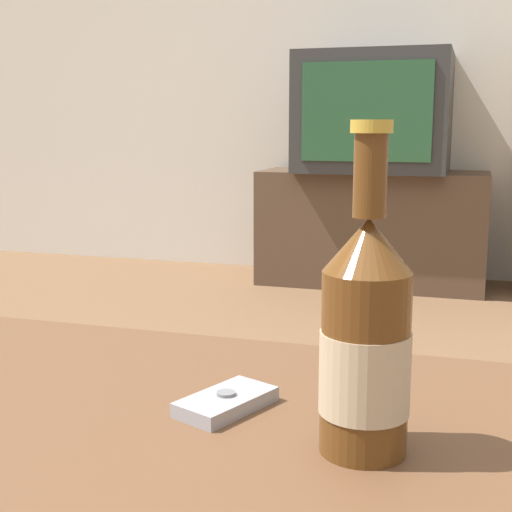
# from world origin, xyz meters

# --- Properties ---
(back_wall) EXTENTS (8.00, 0.05, 2.60)m
(back_wall) POSITION_xyz_m (0.00, 3.02, 1.30)
(back_wall) COLOR beige
(back_wall) RESTS_ON ground_plane
(coffee_table) EXTENTS (1.32, 0.63, 0.46)m
(coffee_table) POSITION_xyz_m (0.00, 0.00, 0.40)
(coffee_table) COLOR brown
(coffee_table) RESTS_ON ground_plane
(tv_stand) EXTENTS (1.02, 0.39, 0.52)m
(tv_stand) POSITION_xyz_m (-0.12, 2.75, 0.26)
(tv_stand) COLOR #4C3828
(tv_stand) RESTS_ON ground_plane
(television) EXTENTS (0.66, 0.55, 0.52)m
(television) POSITION_xyz_m (-0.12, 2.75, 0.78)
(television) COLOR #2D2D2D
(television) RESTS_ON tv_stand
(beer_bottle) EXTENTS (0.07, 0.07, 0.27)m
(beer_bottle) POSITION_xyz_m (0.25, 0.05, 0.56)
(beer_bottle) COLOR #563314
(beer_bottle) RESTS_ON coffee_table
(cell_phone) EXTENTS (0.08, 0.11, 0.02)m
(cell_phone) POSITION_xyz_m (0.11, 0.10, 0.47)
(cell_phone) COLOR gray
(cell_phone) RESTS_ON coffee_table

